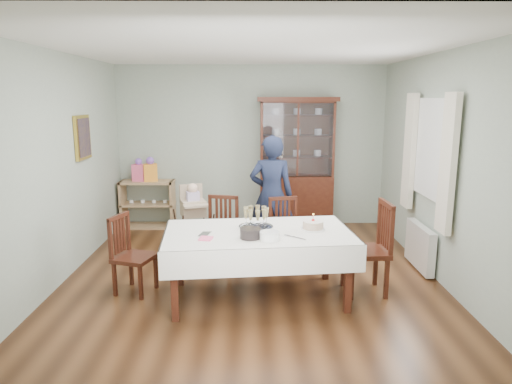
{
  "coord_description": "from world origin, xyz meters",
  "views": [
    {
      "loc": [
        0.02,
        -5.24,
        2.16
      ],
      "look_at": [
        0.06,
        0.2,
        1.04
      ],
      "focal_mm": 32.0,
      "sensor_mm": 36.0,
      "label": 1
    }
  ],
  "objects_px": {
    "high_chair": "(194,225)",
    "gift_bag_orange": "(151,170)",
    "dining_table": "(258,264)",
    "gift_bag_pink": "(139,171)",
    "chair_far_right": "(286,247)",
    "sideboard": "(148,204)",
    "chair_far_left": "(220,248)",
    "chair_end_right": "(366,266)",
    "woman": "(271,195)",
    "birthday_cake": "(313,225)",
    "chair_end_left": "(134,270)",
    "china_cabinet": "(296,162)",
    "champagne_tray": "(256,221)"
  },
  "relations": [
    {
      "from": "high_chair",
      "to": "gift_bag_orange",
      "type": "relative_size",
      "value": 2.43
    },
    {
      "from": "dining_table",
      "to": "gift_bag_pink",
      "type": "distance_m",
      "value": 3.47
    },
    {
      "from": "chair_far_right",
      "to": "gift_bag_pink",
      "type": "xyz_separation_m",
      "value": [
        -2.32,
        1.87,
        0.7
      ]
    },
    {
      "from": "sideboard",
      "to": "chair_far_left",
      "type": "distance_m",
      "value": 2.38
    },
    {
      "from": "dining_table",
      "to": "chair_end_right",
      "type": "xyz_separation_m",
      "value": [
        1.22,
        0.14,
        -0.07
      ]
    },
    {
      "from": "high_chair",
      "to": "gift_bag_pink",
      "type": "xyz_separation_m",
      "value": [
        -1.05,
        1.22,
        0.58
      ]
    },
    {
      "from": "high_chair",
      "to": "woman",
      "type": "bearing_deg",
      "value": -23.12
    },
    {
      "from": "birthday_cake",
      "to": "woman",
      "type": "bearing_deg",
      "value": 105.17
    },
    {
      "from": "dining_table",
      "to": "chair_end_left",
      "type": "height_order",
      "value": "chair_end_left"
    },
    {
      "from": "woman",
      "to": "china_cabinet",
      "type": "bearing_deg",
      "value": -109.72
    },
    {
      "from": "gift_bag_pink",
      "to": "high_chair",
      "type": "bearing_deg",
      "value": -49.47
    },
    {
      "from": "dining_table",
      "to": "chair_end_left",
      "type": "distance_m",
      "value": 1.41
    },
    {
      "from": "chair_end_left",
      "to": "chair_far_left",
      "type": "bearing_deg",
      "value": -34.57
    },
    {
      "from": "chair_far_right",
      "to": "champagne_tray",
      "type": "distance_m",
      "value": 1.07
    },
    {
      "from": "china_cabinet",
      "to": "chair_end_right",
      "type": "relative_size",
      "value": 2.08
    },
    {
      "from": "champagne_tray",
      "to": "gift_bag_pink",
      "type": "bearing_deg",
      "value": 125.65
    },
    {
      "from": "chair_far_left",
      "to": "gift_bag_orange",
      "type": "distance_m",
      "value": 2.43
    },
    {
      "from": "chair_end_right",
      "to": "gift_bag_pink",
      "type": "bearing_deg",
      "value": -132.86
    },
    {
      "from": "chair_end_right",
      "to": "chair_far_right",
      "type": "bearing_deg",
      "value": -136.12
    },
    {
      "from": "chair_far_left",
      "to": "chair_far_right",
      "type": "xyz_separation_m",
      "value": [
        0.85,
        0.07,
        -0.01
      ]
    },
    {
      "from": "china_cabinet",
      "to": "chair_end_left",
      "type": "height_order",
      "value": "china_cabinet"
    },
    {
      "from": "dining_table",
      "to": "gift_bag_orange",
      "type": "bearing_deg",
      "value": 122.03
    },
    {
      "from": "chair_end_left",
      "to": "birthday_cake",
      "type": "height_order",
      "value": "birthday_cake"
    },
    {
      "from": "china_cabinet",
      "to": "woman",
      "type": "height_order",
      "value": "china_cabinet"
    },
    {
      "from": "chair_far_right",
      "to": "sideboard",
      "type": "bearing_deg",
      "value": 126.99
    },
    {
      "from": "chair_end_left",
      "to": "chair_end_right",
      "type": "bearing_deg",
      "value": -72.52
    },
    {
      "from": "gift_bag_orange",
      "to": "woman",
      "type": "bearing_deg",
      "value": -33.49
    },
    {
      "from": "woman",
      "to": "gift_bag_pink",
      "type": "xyz_separation_m",
      "value": [
        -2.15,
        1.3,
        0.14
      ]
    },
    {
      "from": "chair_end_right",
      "to": "high_chair",
      "type": "distance_m",
      "value": 2.57
    },
    {
      "from": "birthday_cake",
      "to": "china_cabinet",
      "type": "bearing_deg",
      "value": 88.45
    },
    {
      "from": "sideboard",
      "to": "chair_far_left",
      "type": "xyz_separation_m",
      "value": [
        1.36,
        -1.96,
        -0.12
      ]
    },
    {
      "from": "china_cabinet",
      "to": "chair_end_right",
      "type": "bearing_deg",
      "value": -78.37
    },
    {
      "from": "sideboard",
      "to": "birthday_cake",
      "type": "relative_size",
      "value": 3.46
    },
    {
      "from": "dining_table",
      "to": "gift_bag_orange",
      "type": "distance_m",
      "value": 3.37
    },
    {
      "from": "dining_table",
      "to": "chair_far_left",
      "type": "height_order",
      "value": "chair_far_left"
    },
    {
      "from": "china_cabinet",
      "to": "gift_bag_orange",
      "type": "height_order",
      "value": "china_cabinet"
    },
    {
      "from": "china_cabinet",
      "to": "chair_end_right",
      "type": "xyz_separation_m",
      "value": [
        0.55,
        -2.67,
        -0.81
      ]
    },
    {
      "from": "chair_far_left",
      "to": "birthday_cake",
      "type": "relative_size",
      "value": 3.57
    },
    {
      "from": "high_chair",
      "to": "champagne_tray",
      "type": "distance_m",
      "value": 1.76
    },
    {
      "from": "birthday_cake",
      "to": "chair_end_left",
      "type": "bearing_deg",
      "value": 177.12
    },
    {
      "from": "chair_far_left",
      "to": "chair_end_right",
      "type": "bearing_deg",
      "value": -10.94
    },
    {
      "from": "chair_end_right",
      "to": "champagne_tray",
      "type": "relative_size",
      "value": 2.74
    },
    {
      "from": "chair_far_right",
      "to": "birthday_cake",
      "type": "height_order",
      "value": "birthday_cake"
    },
    {
      "from": "chair_end_right",
      "to": "woman",
      "type": "height_order",
      "value": "woman"
    },
    {
      "from": "woman",
      "to": "birthday_cake",
      "type": "height_order",
      "value": "woman"
    },
    {
      "from": "dining_table",
      "to": "sideboard",
      "type": "relative_size",
      "value": 2.33
    },
    {
      "from": "high_chair",
      "to": "champagne_tray",
      "type": "xyz_separation_m",
      "value": [
        0.88,
        -1.46,
        0.45
      ]
    },
    {
      "from": "chair_far_left",
      "to": "chair_far_right",
      "type": "height_order",
      "value": "chair_far_left"
    },
    {
      "from": "gift_bag_pink",
      "to": "gift_bag_orange",
      "type": "distance_m",
      "value": 0.19
    },
    {
      "from": "chair_far_left",
      "to": "high_chair",
      "type": "distance_m",
      "value": 0.84
    }
  ]
}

